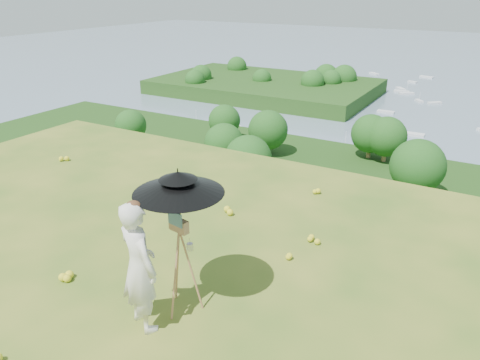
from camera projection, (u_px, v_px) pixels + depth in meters
The scene contains 12 objects.
ground at pixel (44, 281), 7.45m from camera, with size 14.00×14.00×0.00m, color #38621C.
forest_slope at pixel (384, 347), 46.61m from camera, with size 140.00×56.00×22.00m, color #17380F.
shoreline_tier at pixel (437, 236), 81.27m from camera, with size 170.00×28.00×8.00m, color gray.
peninsula at pixel (265, 80), 177.04m from camera, with size 90.00×60.00×12.00m, color #17380F, non-canonical shape.
slope_trees at pixel (403, 222), 41.20m from camera, with size 110.00×50.00×6.00m, color #194E17, non-canonical shape.
harbor_town at pixel (444, 202), 78.76m from camera, with size 110.00×22.00×5.00m, color silver, non-canonical shape.
moored_boats at pixel (441, 109), 154.81m from camera, with size 140.00×140.00×0.70m, color silver, non-canonical shape.
wildflowers at pixel (56, 270), 7.63m from camera, with size 10.00×10.50×0.12m, color yellow, non-canonical shape.
painter at pixel (139, 266), 6.14m from camera, with size 0.69×0.45×1.89m, color silver.
field_easel at pixel (181, 262), 6.52m from camera, with size 0.60×0.60×1.59m, color #A66B45, non-canonical shape.
sun_umbrella at pixel (179, 199), 6.17m from camera, with size 1.22×1.22×0.87m, color black, non-canonical shape.
painter_cap at pixel (133, 206), 5.80m from camera, with size 0.22×0.26×0.10m, color #BF6875, non-canonical shape.
Camera 1 is at (5.83, -3.85, 4.37)m, focal length 35.00 mm.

